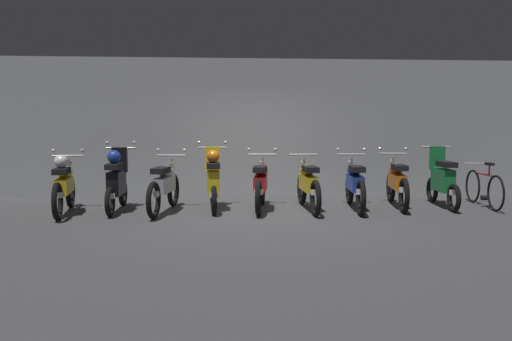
{
  "coord_description": "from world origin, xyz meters",
  "views": [
    {
      "loc": [
        -0.75,
        -8.53,
        1.62
      ],
      "look_at": [
        -0.09,
        0.53,
        0.75
      ],
      "focal_mm": 34.22,
      "sensor_mm": 36.0,
      "label": 1
    }
  ],
  "objects_px": {
    "motorbike_slot_1": "(117,181)",
    "motorbike_slot_6": "(355,184)",
    "motorbike_slot_5": "(308,184)",
    "motorbike_slot_2": "(164,186)",
    "bicycle": "(484,188)",
    "motorbike_slot_8": "(442,180)",
    "motorbike_slot_7": "(397,182)",
    "motorbike_slot_3": "(213,180)",
    "motorbike_slot_4": "(261,184)",
    "motorbike_slot_0": "(64,185)"
  },
  "relations": [
    {
      "from": "motorbike_slot_1",
      "to": "motorbike_slot_6",
      "type": "distance_m",
      "value": 4.47
    },
    {
      "from": "motorbike_slot_5",
      "to": "motorbike_slot_2",
      "type": "bearing_deg",
      "value": -179.03
    },
    {
      "from": "bicycle",
      "to": "motorbike_slot_8",
      "type": "bearing_deg",
      "value": 175.12
    },
    {
      "from": "motorbike_slot_6",
      "to": "motorbike_slot_5",
      "type": "bearing_deg",
      "value": 179.74
    },
    {
      "from": "motorbike_slot_2",
      "to": "motorbike_slot_7",
      "type": "relative_size",
      "value": 1.0
    },
    {
      "from": "motorbike_slot_2",
      "to": "motorbike_slot_7",
      "type": "height_order",
      "value": "same"
    },
    {
      "from": "motorbike_slot_5",
      "to": "motorbike_slot_7",
      "type": "bearing_deg",
      "value": 6.39
    },
    {
      "from": "bicycle",
      "to": "motorbike_slot_5",
      "type": "bearing_deg",
      "value": -178.45
    },
    {
      "from": "motorbike_slot_3",
      "to": "motorbike_slot_5",
      "type": "bearing_deg",
      "value": -5.77
    },
    {
      "from": "motorbike_slot_3",
      "to": "motorbike_slot_6",
      "type": "xyz_separation_m",
      "value": [
        2.68,
        -0.18,
        -0.08
      ]
    },
    {
      "from": "motorbike_slot_7",
      "to": "bicycle",
      "type": "height_order",
      "value": "motorbike_slot_7"
    },
    {
      "from": "motorbike_slot_2",
      "to": "motorbike_slot_8",
      "type": "distance_m",
      "value": 5.36
    },
    {
      "from": "motorbike_slot_8",
      "to": "motorbike_slot_5",
      "type": "bearing_deg",
      "value": -176.49
    },
    {
      "from": "motorbike_slot_8",
      "to": "bicycle",
      "type": "height_order",
      "value": "motorbike_slot_8"
    },
    {
      "from": "motorbike_slot_7",
      "to": "motorbike_slot_4",
      "type": "bearing_deg",
      "value": -177.72
    },
    {
      "from": "motorbike_slot_0",
      "to": "motorbike_slot_6",
      "type": "height_order",
      "value": "same"
    },
    {
      "from": "motorbike_slot_8",
      "to": "motorbike_slot_0",
      "type": "bearing_deg",
      "value": -178.23
    },
    {
      "from": "motorbike_slot_8",
      "to": "motorbike_slot_7",
      "type": "bearing_deg",
      "value": 177.69
    },
    {
      "from": "motorbike_slot_4",
      "to": "motorbike_slot_5",
      "type": "height_order",
      "value": "motorbike_slot_4"
    },
    {
      "from": "motorbike_slot_8",
      "to": "motorbike_slot_4",
      "type": "bearing_deg",
      "value": -178.87
    },
    {
      "from": "motorbike_slot_2",
      "to": "motorbike_slot_3",
      "type": "distance_m",
      "value": 0.92
    },
    {
      "from": "motorbike_slot_6",
      "to": "bicycle",
      "type": "height_order",
      "value": "motorbike_slot_6"
    },
    {
      "from": "motorbike_slot_0",
      "to": "motorbike_slot_1",
      "type": "relative_size",
      "value": 1.16
    },
    {
      "from": "motorbike_slot_6",
      "to": "motorbike_slot_2",
      "type": "bearing_deg",
      "value": -179.34
    },
    {
      "from": "motorbike_slot_0",
      "to": "motorbike_slot_5",
      "type": "xyz_separation_m",
      "value": [
        4.46,
        0.06,
        -0.04
      ]
    },
    {
      "from": "motorbike_slot_0",
      "to": "bicycle",
      "type": "xyz_separation_m",
      "value": [
        7.95,
        0.15,
        -0.17
      ]
    },
    {
      "from": "motorbike_slot_5",
      "to": "bicycle",
      "type": "xyz_separation_m",
      "value": [
        3.49,
        0.09,
        -0.13
      ]
    },
    {
      "from": "motorbike_slot_1",
      "to": "bicycle",
      "type": "xyz_separation_m",
      "value": [
        7.06,
        -0.05,
        -0.21
      ]
    },
    {
      "from": "motorbike_slot_0",
      "to": "motorbike_slot_1",
      "type": "distance_m",
      "value": 0.92
    },
    {
      "from": "motorbike_slot_2",
      "to": "motorbike_slot_6",
      "type": "relative_size",
      "value": 1.0
    },
    {
      "from": "motorbike_slot_5",
      "to": "motorbike_slot_7",
      "type": "distance_m",
      "value": 1.8
    },
    {
      "from": "motorbike_slot_6",
      "to": "bicycle",
      "type": "relative_size",
      "value": 1.13
    },
    {
      "from": "motorbike_slot_8",
      "to": "bicycle",
      "type": "bearing_deg",
      "value": -4.88
    },
    {
      "from": "motorbike_slot_2",
      "to": "motorbike_slot_6",
      "type": "bearing_deg",
      "value": 0.66
    },
    {
      "from": "motorbike_slot_1",
      "to": "motorbike_slot_4",
      "type": "bearing_deg",
      "value": -1.13
    },
    {
      "from": "motorbike_slot_2",
      "to": "motorbike_slot_8",
      "type": "bearing_deg",
      "value": 2.24
    },
    {
      "from": "motorbike_slot_6",
      "to": "motorbike_slot_7",
      "type": "bearing_deg",
      "value": 12.88
    },
    {
      "from": "motorbike_slot_4",
      "to": "bicycle",
      "type": "distance_m",
      "value": 4.38
    },
    {
      "from": "motorbike_slot_1",
      "to": "motorbike_slot_5",
      "type": "height_order",
      "value": "motorbike_slot_1"
    },
    {
      "from": "motorbike_slot_5",
      "to": "bicycle",
      "type": "height_order",
      "value": "motorbike_slot_5"
    },
    {
      "from": "motorbike_slot_7",
      "to": "bicycle",
      "type": "relative_size",
      "value": 1.12
    },
    {
      "from": "motorbike_slot_0",
      "to": "motorbike_slot_4",
      "type": "xyz_separation_m",
      "value": [
        3.57,
        0.15,
        -0.04
      ]
    },
    {
      "from": "motorbike_slot_7",
      "to": "bicycle",
      "type": "bearing_deg",
      "value": -3.54
    },
    {
      "from": "motorbike_slot_1",
      "to": "motorbike_slot_6",
      "type": "bearing_deg",
      "value": -1.93
    },
    {
      "from": "motorbike_slot_3",
      "to": "motorbike_slot_7",
      "type": "bearing_deg",
      "value": 0.32
    },
    {
      "from": "motorbike_slot_0",
      "to": "motorbike_slot_1",
      "type": "bearing_deg",
      "value": 12.78
    },
    {
      "from": "motorbike_slot_3",
      "to": "motorbike_slot_8",
      "type": "relative_size",
      "value": 1.0
    },
    {
      "from": "motorbike_slot_6",
      "to": "motorbike_slot_3",
      "type": "bearing_deg",
      "value": 176.07
    },
    {
      "from": "motorbike_slot_4",
      "to": "motorbike_slot_5",
      "type": "distance_m",
      "value": 0.89
    },
    {
      "from": "motorbike_slot_4",
      "to": "motorbike_slot_6",
      "type": "relative_size",
      "value": 1.0
    }
  ]
}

